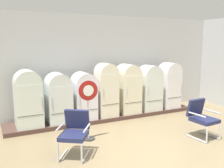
% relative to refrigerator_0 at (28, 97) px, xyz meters
% --- Properties ---
extents(ground, '(12.00, 10.00, 0.05)m').
position_rel_refrigerator_0_xyz_m(ground, '(2.37, -2.94, -0.96)').
color(ground, '#897654').
extents(back_wall, '(11.76, 0.12, 3.27)m').
position_rel_refrigerator_0_xyz_m(back_wall, '(2.37, 0.72, 0.71)').
color(back_wall, '#B9BBBC').
rests_on(back_wall, ground).
extents(display_plinth, '(6.14, 0.95, 0.12)m').
position_rel_refrigerator_0_xyz_m(display_plinth, '(2.37, 0.09, -0.88)').
color(display_plinth, '#4C342D').
rests_on(display_plinth, ground).
extents(refrigerator_0, '(0.70, 0.72, 1.55)m').
position_rel_refrigerator_0_xyz_m(refrigerator_0, '(0.00, 0.00, 0.00)').
color(refrigerator_0, silver).
rests_on(refrigerator_0, display_plinth).
extents(refrigerator_1, '(0.67, 0.73, 1.42)m').
position_rel_refrigerator_0_xyz_m(refrigerator_1, '(0.83, 0.00, -0.07)').
color(refrigerator_1, silver).
rests_on(refrigerator_1, display_plinth).
extents(refrigerator_2, '(0.64, 0.70, 1.40)m').
position_rel_refrigerator_0_xyz_m(refrigerator_2, '(1.60, -0.01, -0.08)').
color(refrigerator_2, white).
rests_on(refrigerator_2, display_plinth).
extents(refrigerator_3, '(0.61, 0.61, 1.65)m').
position_rel_refrigerator_0_xyz_m(refrigerator_3, '(2.32, -0.06, 0.06)').
color(refrigerator_3, beige).
rests_on(refrigerator_3, display_plinth).
extents(refrigerator_4, '(0.66, 0.72, 1.58)m').
position_rel_refrigerator_0_xyz_m(refrigerator_4, '(3.13, -0.00, 0.02)').
color(refrigerator_4, beige).
rests_on(refrigerator_4, display_plinth).
extents(refrigerator_5, '(0.69, 0.62, 1.52)m').
position_rel_refrigerator_0_xyz_m(refrigerator_5, '(3.94, -0.05, -0.01)').
color(refrigerator_5, silver).
rests_on(refrigerator_5, display_plinth).
extents(refrigerator_6, '(0.64, 0.61, 1.58)m').
position_rel_refrigerator_0_xyz_m(refrigerator_6, '(4.77, -0.06, 0.02)').
color(refrigerator_6, white).
rests_on(refrigerator_6, display_plinth).
extents(armchair_left, '(0.83, 0.87, 0.96)m').
position_rel_refrigerator_0_xyz_m(armchair_left, '(0.64, -2.07, -0.39)').
color(armchair_left, silver).
rests_on(armchair_left, ground).
extents(armchair_right, '(0.64, 0.73, 0.96)m').
position_rel_refrigerator_0_xyz_m(armchair_right, '(3.86, -2.47, -0.39)').
color(armchair_right, silver).
rests_on(armchair_right, ground).
extents(sign_stand, '(0.49, 0.32, 1.49)m').
position_rel_refrigerator_0_xyz_m(sign_stand, '(1.22, -1.37, -0.18)').
color(sign_stand, '#2D2D30').
rests_on(sign_stand, ground).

